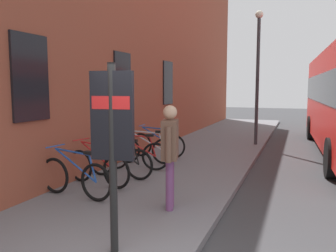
{
  "coord_description": "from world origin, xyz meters",
  "views": [
    {
      "loc": [
        -2.97,
        -1.18,
        2.21
      ],
      "look_at": [
        4.85,
        1.86,
        1.27
      ],
      "focal_mm": 36.29,
      "sensor_mm": 36.0,
      "label": 1
    }
  ],
  "objects": [
    {
      "name": "sidewalk_pavement",
      "position": [
        8.0,
        1.75,
        0.06
      ],
      "size": [
        24.0,
        3.5,
        0.12
      ],
      "primitive_type": "cube",
      "color": "slate",
      "rests_on": "ground"
    },
    {
      "name": "ground",
      "position": [
        6.0,
        -1.0,
        0.0
      ],
      "size": [
        60.0,
        60.0,
        0.0
      ],
      "primitive_type": "plane",
      "color": "#38383A"
    },
    {
      "name": "street_lamp",
      "position": [
        9.85,
        0.3,
        3.01
      ],
      "size": [
        0.28,
        0.28,
        4.84
      ],
      "color": "#333338",
      "rests_on": "sidewalk_pavement"
    },
    {
      "name": "bicycle_under_window",
      "position": [
        4.68,
        2.68,
        0.51
      ],
      "size": [
        0.59,
        1.73,
        0.97
      ],
      "color": "black",
      "rests_on": "sidewalk_pavement"
    },
    {
      "name": "bicycle_end_of_row",
      "position": [
        5.45,
        2.74,
        0.51
      ],
      "size": [
        0.54,
        1.75,
        0.97
      ],
      "color": "black",
      "rests_on": "sidewalk_pavement"
    },
    {
      "name": "bicycle_nearest_sign",
      "position": [
        2.29,
        2.78,
        0.51
      ],
      "size": [
        0.48,
        1.77,
        0.97
      ],
      "color": "black",
      "rests_on": "sidewalk_pavement"
    },
    {
      "name": "pedestrian_near_bus",
      "position": [
        2.38,
        0.87,
        1.22
      ],
      "size": [
        0.66,
        0.39,
        1.8
      ],
      "color": "#723F72",
      "rests_on": "sidewalk_pavement"
    },
    {
      "name": "bicycle_mid_rack",
      "position": [
        6.35,
        2.8,
        0.51
      ],
      "size": [
        0.48,
        1.77,
        0.97
      ],
      "color": "black",
      "rests_on": "sidewalk_pavement"
    },
    {
      "name": "bicycle_by_door",
      "position": [
        3.15,
        2.82,
        0.51
      ],
      "size": [
        0.52,
        1.75,
        0.97
      ],
      "color": "black",
      "rests_on": "sidewalk_pavement"
    },
    {
      "name": "station_facade",
      "position": [
        8.99,
        3.8,
        4.25
      ],
      "size": [
        22.0,
        0.65,
        8.52
      ],
      "color": "brown",
      "rests_on": "ground"
    },
    {
      "name": "bicycle_far_end",
      "position": [
        3.86,
        2.69,
        0.51
      ],
      "size": [
        0.48,
        1.77,
        0.97
      ],
      "color": "black",
      "rests_on": "sidewalk_pavement"
    },
    {
      "name": "transit_info_sign",
      "position": [
        0.66,
        0.97,
        1.72
      ],
      "size": [
        0.16,
        0.56,
        2.4
      ],
      "color": "black",
      "rests_on": "sidewalk_pavement"
    }
  ]
}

